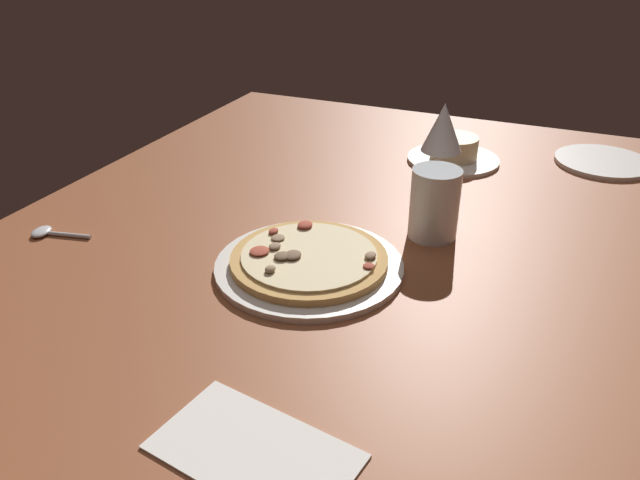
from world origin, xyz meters
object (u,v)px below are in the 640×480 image
spoon (48,232)px  side_plate (603,162)px  wine_glass_far (443,131)px  paper_menu (254,452)px  pizza_main (310,262)px  water_glass (434,207)px  ramekin_on_saucer (454,152)px

spoon → side_plate: bearing=130.3°
wine_glass_far → paper_menu: wine_glass_far is taller
pizza_main → spoon: 44.06cm
water_glass → side_plate: bearing=151.3°
pizza_main → wine_glass_far: bearing=163.5°
wine_glass_far → ramekin_on_saucer: bearing=-177.5°
water_glass → paper_menu: water_glass is taller
water_glass → spoon: size_ratio=1.11×
wine_glass_far → water_glass: 19.10cm
ramekin_on_saucer → wine_glass_far: bearing=2.5°
wine_glass_far → water_glass: size_ratio=1.47×
wine_glass_far → water_glass: bearing=11.1°
wine_glass_far → spoon: 69.20cm
ramekin_on_saucer → paper_menu: bearing=-0.3°
paper_menu → side_plate: bearing=172.4°
side_plate → paper_menu: size_ratio=0.96×
wine_glass_far → paper_menu: bearing=-0.9°
paper_menu → ramekin_on_saucer: bearing=-171.0°
water_glass → spoon: (24.45, -57.29, -4.59)cm
side_plate → ramekin_on_saucer: bearing=-69.4°
ramekin_on_saucer → side_plate: bearing=110.6°
side_plate → wine_glass_far: bearing=-45.7°
wine_glass_far → paper_menu: 70.04cm
spoon → paper_menu: bearing=62.8°
water_glass → wine_glass_far: bearing=-168.9°
water_glass → side_plate: (-44.94, 24.64, -4.60)cm
ramekin_on_saucer → side_plate: size_ratio=0.98×
ramekin_on_saucer → spoon: (58.54, -53.12, -1.54)cm
wine_glass_far → spoon: wine_glass_far is taller
wine_glass_far → spoon: size_ratio=1.64×
ramekin_on_saucer → pizza_main: bearing=-10.6°
ramekin_on_saucer → side_plate: ramekin_on_saucer is taller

